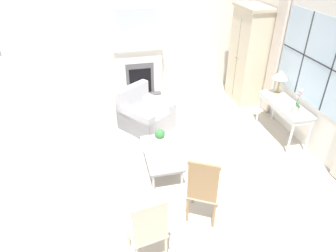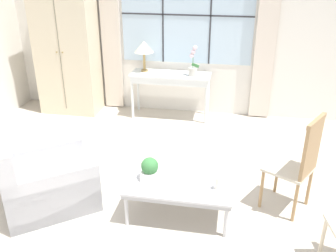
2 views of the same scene
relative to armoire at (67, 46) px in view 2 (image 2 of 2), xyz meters
name	(u,v)px [view 2 (image 2 of 2)]	position (x,y,z in m)	size (l,w,h in m)	color
ground_plane	(146,215)	(1.98, -2.68, -1.15)	(14.00, 14.00, 0.00)	#BCB2A3
wall_back_windowed	(187,31)	(1.98, 0.35, 0.25)	(7.20, 0.14, 2.80)	silver
armoire	(67,46)	(0.00, 0.00, 0.00)	(1.06, 0.61, 2.29)	beige
console_table	(171,79)	(1.77, 0.03, -0.48)	(1.32, 0.47, 0.76)	silver
table_lamp	(144,47)	(1.31, 0.10, 0.01)	(0.32, 0.32, 0.51)	#9E7F47
potted_orchid	(193,65)	(2.14, -0.01, -0.22)	(0.17, 0.13, 0.49)	#BCB7AD
armchair_upholstered	(44,181)	(0.83, -2.66, -0.86)	(1.28, 1.26, 0.89)	#B2B2B7
side_chair_wooden	(300,160)	(3.54, -2.28, -0.53)	(0.60, 0.60, 1.12)	beige
coffee_table	(179,187)	(2.33, -2.62, -0.79)	(1.11, 0.58, 0.41)	#BCBCC1
potted_plant_small	(150,169)	(2.01, -2.58, -0.62)	(0.18, 0.18, 0.25)	white
pillar_candle	(218,184)	(2.73, -2.65, -0.68)	(0.09, 0.09, 0.15)	silver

